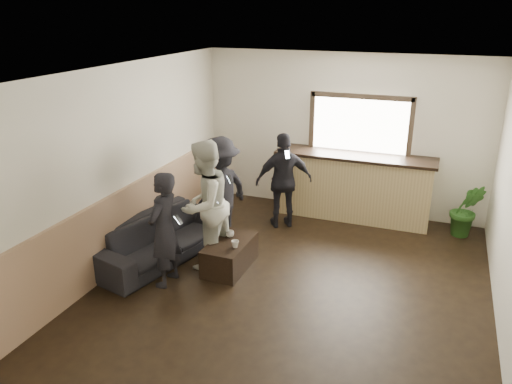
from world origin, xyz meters
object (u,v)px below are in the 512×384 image
at_px(sofa, 161,238).
at_px(person_b, 204,205).
at_px(cup_b, 235,244).
at_px(cup_a, 230,234).
at_px(person_c, 220,191).
at_px(coffee_table, 230,255).
at_px(potted_plant, 467,210).
at_px(person_a, 164,230).
at_px(bar_counter, 354,182).
at_px(person_d, 284,181).

distance_m(sofa, person_b, 0.92).
bearing_deg(cup_b, cup_a, 125.77).
xyz_separation_m(cup_b, person_c, (-0.61, 0.86, 0.39)).
bearing_deg(coffee_table, cup_a, 111.80).
xyz_separation_m(potted_plant, person_a, (-3.74, -3.00, 0.33)).
bearing_deg(cup_a, coffee_table, -68.20).
xyz_separation_m(cup_a, potted_plant, (3.18, 2.17, 0.00)).
height_order(potted_plant, person_c, person_c).
xyz_separation_m(bar_counter, person_b, (-1.64, -2.47, 0.28)).
height_order(potted_plant, person_a, person_a).
xyz_separation_m(potted_plant, person_c, (-3.59, -1.59, 0.40)).
bearing_deg(sofa, cup_a, -63.80).
distance_m(coffee_table, person_c, 1.08).
height_order(coffee_table, potted_plant, potted_plant).
distance_m(cup_b, person_a, 1.00).
xyz_separation_m(sofa, cup_b, (1.21, -0.05, 0.14)).
xyz_separation_m(sofa, person_a, (0.45, -0.61, 0.46)).
xyz_separation_m(potted_plant, person_b, (-3.49, -2.32, 0.46)).
height_order(sofa, potted_plant, potted_plant).
height_order(coffee_table, person_a, person_a).
height_order(bar_counter, potted_plant, bar_counter).
height_order(person_c, person_d, person_c).
bearing_deg(person_c, person_d, 161.11).
bearing_deg(person_c, potted_plant, 132.83).
distance_m(cup_a, potted_plant, 3.85).
distance_m(cup_a, person_d, 1.59).
distance_m(cup_b, person_b, 0.70).
xyz_separation_m(sofa, person_d, (1.33, 1.74, 0.49)).
bearing_deg(person_d, sofa, 22.70).
bearing_deg(bar_counter, coffee_table, -117.26).
relative_size(bar_counter, sofa, 1.23).
relative_size(sofa, potted_plant, 2.41).
relative_size(cup_b, person_a, 0.07).
xyz_separation_m(potted_plant, person_d, (-2.86, -0.65, 0.35)).
distance_m(cup_a, person_b, 0.58).
xyz_separation_m(sofa, cup_a, (1.02, 0.22, 0.13)).
height_order(person_b, person_c, person_b).
bearing_deg(cup_b, person_b, 166.51).
height_order(cup_b, person_c, person_c).
relative_size(coffee_table, person_c, 0.54).
relative_size(sofa, cup_a, 18.65).
relative_size(potted_plant, person_b, 0.49).
height_order(person_a, person_d, person_d).
xyz_separation_m(bar_counter, person_d, (-1.01, -0.80, 0.16)).
distance_m(person_a, person_d, 2.50).
bearing_deg(person_d, cup_a, 48.40).
relative_size(person_a, person_b, 0.85).
height_order(bar_counter, cup_b, bar_counter).
distance_m(sofa, person_d, 2.24).
bearing_deg(cup_b, sofa, 177.44).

